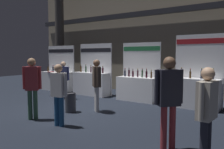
# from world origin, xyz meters

# --- Properties ---
(ground_plane) EXTENTS (26.90, 26.90, 0.00)m
(ground_plane) POSITION_xyz_m (0.00, 0.00, 0.00)
(ground_plane) COLOR black
(hall_colonnade) EXTENTS (13.45, 1.38, 6.94)m
(hall_colonnade) POSITION_xyz_m (0.00, 4.26, 3.44)
(hall_colonnade) COLOR gray
(hall_colonnade) RESTS_ON ground_plane
(exhibitor_booth_0) EXTENTS (1.90, 0.70, 2.33)m
(exhibitor_booth_0) POSITION_xyz_m (-3.73, 2.24, 0.59)
(exhibitor_booth_0) COLOR white
(exhibitor_booth_0) RESTS_ON ground_plane
(exhibitor_booth_1) EXTENTS (1.84, 0.66, 2.37)m
(exhibitor_booth_1) POSITION_xyz_m (-1.34, 2.20, 0.62)
(exhibitor_booth_1) COLOR white
(exhibitor_booth_1) RESTS_ON ground_plane
(exhibitor_booth_2) EXTENTS (1.71, 0.66, 2.36)m
(exhibitor_booth_2) POSITION_xyz_m (1.03, 2.25, 0.59)
(exhibitor_booth_2) COLOR white
(exhibitor_booth_2) RESTS_ON ground_plane
(exhibitor_booth_3) EXTENTS (1.66, 0.66, 2.57)m
(exhibitor_booth_3) POSITION_xyz_m (3.32, 2.23, 0.64)
(exhibitor_booth_3) COLOR white
(exhibitor_booth_3) RESTS_ON ground_plane
(trash_bin) EXTENTS (0.35, 0.35, 0.63)m
(trash_bin) POSITION_xyz_m (0.15, -0.65, 0.31)
(trash_bin) COLOR #38383D
(trash_bin) RESTS_ON ground_plane
(visitor_0) EXTENTS (0.45, 0.46, 1.82)m
(visitor_0) POSITION_xyz_m (3.83, -1.68, 1.10)
(visitor_0) COLOR maroon
(visitor_0) RESTS_ON ground_plane
(visitor_1) EXTENTS (0.40, 0.39, 1.58)m
(visitor_1) POSITION_xyz_m (-1.68, 0.77, 0.92)
(visitor_1) COLOR #23232D
(visitor_1) RESTS_ON ground_plane
(visitor_2) EXTENTS (0.51, 0.28, 1.62)m
(visitor_2) POSITION_xyz_m (0.96, -1.87, 0.95)
(visitor_2) COLOR navy
(visitor_2) RESTS_ON ground_plane
(visitor_3) EXTENTS (0.27, 0.61, 1.66)m
(visitor_3) POSITION_xyz_m (4.58, -1.94, 0.99)
(visitor_3) COLOR #23232D
(visitor_3) RESTS_ON ground_plane
(visitor_4) EXTENTS (0.41, 0.40, 1.76)m
(visitor_4) POSITION_xyz_m (-0.13, -1.88, 1.05)
(visitor_4) COLOR #33563D
(visitor_4) RESTS_ON ground_plane
(visitor_5) EXTENTS (0.46, 0.45, 1.71)m
(visitor_5) POSITION_xyz_m (0.81, -0.12, 1.02)
(visitor_5) COLOR silver
(visitor_5) RESTS_ON ground_plane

